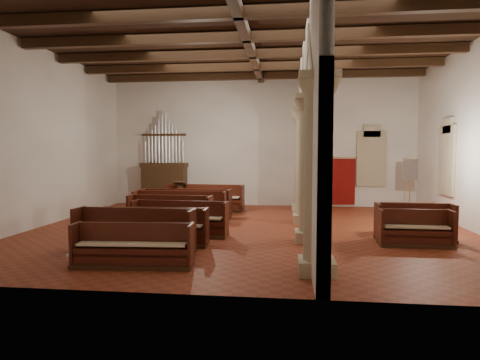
% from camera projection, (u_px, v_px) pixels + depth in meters
% --- Properties ---
extents(floor, '(14.00, 14.00, 0.00)m').
position_uv_depth(floor, '(249.00, 230.00, 12.93)').
color(floor, maroon).
rests_on(floor, ground).
extents(ceiling, '(14.00, 14.00, 0.00)m').
position_uv_depth(ceiling, '(250.00, 40.00, 12.51)').
color(ceiling, black).
rests_on(ceiling, wall_back).
extents(wall_back, '(14.00, 0.02, 6.00)m').
position_uv_depth(wall_back, '(261.00, 141.00, 18.67)').
color(wall_back, white).
rests_on(wall_back, floor).
extents(wall_front, '(14.00, 0.02, 6.00)m').
position_uv_depth(wall_front, '(218.00, 123.00, 6.77)').
color(wall_front, white).
rests_on(wall_front, floor).
extents(wall_left, '(0.02, 12.00, 6.00)m').
position_uv_depth(wall_left, '(43.00, 137.00, 13.51)').
color(wall_left, white).
rests_on(wall_left, floor).
extents(ceiling_beams, '(13.80, 11.80, 0.30)m').
position_uv_depth(ceiling_beams, '(250.00, 46.00, 12.52)').
color(ceiling_beams, '#402814').
rests_on(ceiling_beams, wall_back).
extents(arcade, '(0.90, 11.90, 6.00)m').
position_uv_depth(arcade, '(307.00, 118.00, 12.48)').
color(arcade, '#BEB28D').
rests_on(arcade, floor).
extents(window_right_b, '(0.03, 1.00, 2.20)m').
position_uv_depth(window_right_b, '(448.00, 160.00, 14.46)').
color(window_right_b, '#387E66').
rests_on(window_right_b, wall_right).
extents(window_back, '(1.00, 0.03, 2.20)m').
position_uv_depth(window_back, '(371.00, 159.00, 18.14)').
color(window_back, '#387E66').
rests_on(window_back, wall_back).
extents(pipe_organ, '(2.10, 0.85, 4.40)m').
position_uv_depth(pipe_organ, '(164.00, 176.00, 18.79)').
color(pipe_organ, '#402814').
rests_on(pipe_organ, floor).
extents(lectern, '(0.52, 0.52, 1.28)m').
position_uv_depth(lectern, '(181.00, 198.00, 17.26)').
color(lectern, '#382411').
rests_on(lectern, floor).
extents(dossal_curtain, '(1.80, 0.07, 2.17)m').
position_uv_depth(dossal_curtain, '(337.00, 181.00, 18.32)').
color(dossal_curtain, maroon).
rests_on(dossal_curtain, floor).
extents(processional_banner, '(0.55, 0.70, 2.39)m').
position_uv_depth(processional_banner, '(410.00, 194.00, 16.19)').
color(processional_banner, '#402814').
rests_on(processional_banner, floor).
extents(hymnal_box_a, '(0.33, 0.27, 0.33)m').
position_uv_depth(hymnal_box_a, '(174.00, 251.00, 9.04)').
color(hymnal_box_a, navy).
rests_on(hymnal_box_a, floor).
extents(hymnal_box_b, '(0.31, 0.26, 0.30)m').
position_uv_depth(hymnal_box_b, '(179.00, 233.00, 11.13)').
color(hymnal_box_b, '#151590').
rests_on(hymnal_box_b, floor).
extents(hymnal_box_c, '(0.44, 0.40, 0.36)m').
position_uv_depth(hymnal_box_c, '(201.00, 219.00, 13.27)').
color(hymnal_box_c, navy).
rests_on(hymnal_box_c, floor).
extents(tube_heater_a, '(0.95, 0.16, 0.09)m').
position_uv_depth(tube_heater_a, '(94.00, 256.00, 9.06)').
color(tube_heater_a, white).
rests_on(tube_heater_a, floor).
extents(tube_heater_b, '(0.87, 0.41, 0.09)m').
position_uv_depth(tube_heater_b, '(87.00, 255.00, 9.15)').
color(tube_heater_b, silver).
rests_on(tube_heater_b, floor).
extents(nave_pew_0, '(2.65, 0.79, 0.95)m').
position_uv_depth(nave_pew_0, '(133.00, 253.00, 8.73)').
color(nave_pew_0, '#402814').
rests_on(nave_pew_0, floor).
extents(nave_pew_1, '(3.04, 0.83, 1.10)m').
position_uv_depth(nave_pew_1, '(134.00, 238.00, 9.93)').
color(nave_pew_1, '#402814').
rests_on(nave_pew_1, floor).
extents(nave_pew_2, '(2.95, 0.74, 1.00)m').
position_uv_depth(nave_pew_2, '(154.00, 233.00, 10.77)').
color(nave_pew_2, '#402814').
rests_on(nave_pew_2, floor).
extents(nave_pew_3, '(2.91, 0.84, 1.04)m').
position_uv_depth(nave_pew_3, '(180.00, 224.00, 11.96)').
color(nave_pew_3, '#402814').
rests_on(nave_pew_3, floor).
extents(nave_pew_4, '(2.78, 0.88, 1.09)m').
position_uv_depth(nave_pew_4, '(170.00, 218.00, 13.03)').
color(nave_pew_4, '#402814').
rests_on(nave_pew_4, floor).
extents(nave_pew_5, '(3.33, 0.86, 1.10)m').
position_uv_depth(nave_pew_5, '(180.00, 212.00, 14.36)').
color(nave_pew_5, '#402814').
rests_on(nave_pew_5, floor).
extents(nave_pew_6, '(3.42, 0.77, 1.10)m').
position_uv_depth(nave_pew_6, '(186.00, 209.00, 15.20)').
color(nave_pew_6, '#402814').
rests_on(nave_pew_6, floor).
extents(nave_pew_7, '(2.59, 0.73, 1.01)m').
position_uv_depth(nave_pew_7, '(199.00, 206.00, 16.05)').
color(nave_pew_7, '#402814').
rests_on(nave_pew_7, floor).
extents(nave_pew_8, '(3.34, 0.95, 1.11)m').
position_uv_depth(nave_pew_8, '(205.00, 202.00, 17.13)').
color(nave_pew_8, '#402814').
rests_on(nave_pew_8, floor).
extents(aisle_pew_0, '(1.87, 0.69, 0.97)m').
position_uv_depth(aisle_pew_0, '(415.00, 234.00, 10.65)').
color(aisle_pew_0, '#402814').
rests_on(aisle_pew_0, floor).
extents(aisle_pew_1, '(2.12, 0.72, 1.05)m').
position_uv_depth(aisle_pew_1, '(414.00, 228.00, 11.29)').
color(aisle_pew_1, '#402814').
rests_on(aisle_pew_1, floor).
extents(aisle_pew_2, '(1.65, 0.72, 0.95)m').
position_uv_depth(aisle_pew_2, '(410.00, 223.00, 12.29)').
color(aisle_pew_2, '#402814').
rests_on(aisle_pew_2, floor).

